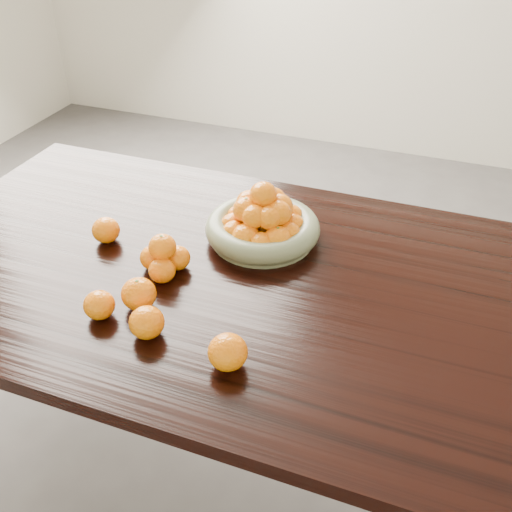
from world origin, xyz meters
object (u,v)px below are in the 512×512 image
(orange_pyramid, at_px, (164,258))
(loose_orange_0, at_px, (139,294))
(fruit_bowl, at_px, (263,223))
(dining_table, at_px, (265,306))

(orange_pyramid, height_order, loose_orange_0, orange_pyramid)
(loose_orange_0, bearing_deg, fruit_bowl, 64.90)
(dining_table, height_order, fruit_bowl, fruit_bowl)
(dining_table, height_order, orange_pyramid, orange_pyramid)
(dining_table, distance_m, loose_orange_0, 0.34)
(dining_table, distance_m, fruit_bowl, 0.23)
(dining_table, relative_size, orange_pyramid, 15.55)
(fruit_bowl, bearing_deg, loose_orange_0, -115.10)
(dining_table, xyz_separation_m, loose_orange_0, (-0.24, -0.20, 0.13))
(orange_pyramid, bearing_deg, dining_table, 13.78)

